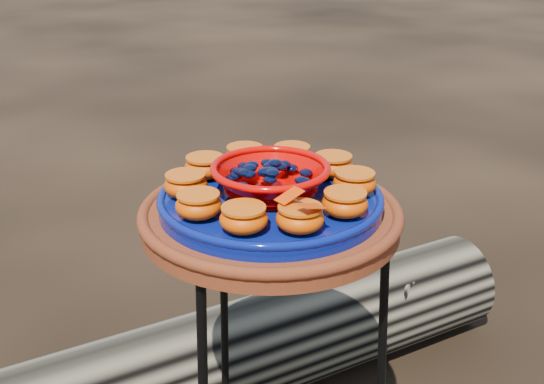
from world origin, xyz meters
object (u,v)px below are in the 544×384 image
cobalt_plate (270,202)px  driftwood_log (259,346)px  red_bowl (270,181)px  terracotta_saucer (271,218)px

cobalt_plate → driftwood_log: size_ratio=0.26×
red_bowl → terracotta_saucer: bearing=0.0°
terracotta_saucer → red_bowl: red_bowl is taller
terracotta_saucer → driftwood_log: (0.19, 0.41, -0.58)m
cobalt_plate → red_bowl: red_bowl is taller
driftwood_log → terracotta_saucer: bearing=-114.4°
red_bowl → driftwood_log: 0.79m
terracotta_saucer → cobalt_plate: 0.03m
cobalt_plate → driftwood_log: 0.76m
terracotta_saucer → driftwood_log: size_ratio=0.30×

